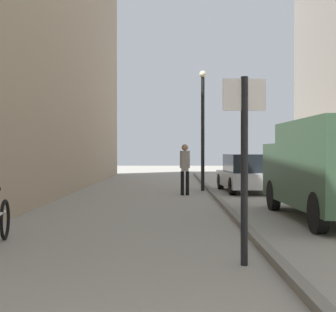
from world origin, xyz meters
name	(u,v)px	position (x,y,z in m)	size (l,w,h in m)	color
ground_plane	(168,210)	(0.00, 12.00, 0.00)	(80.00, 80.00, 0.00)	gray
kerb_strip	(227,208)	(1.58, 12.00, 0.06)	(0.16, 40.00, 0.12)	slate
pedestrian_main_foreground	(185,166)	(0.56, 16.38, 1.05)	(0.36, 0.24, 1.82)	black
delivery_van	(331,167)	(3.73, 10.01, 1.22)	(2.06, 5.45, 2.25)	#335138
parked_car	(247,173)	(3.00, 17.88, 0.71)	(2.02, 4.29, 1.45)	#B7B7BC
street_sign_post	(244,153)	(1.12, 5.49, 1.55)	(0.60, 0.10, 2.60)	black
lamp_post	(203,122)	(1.32, 18.45, 2.72)	(0.28, 0.28, 4.76)	black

